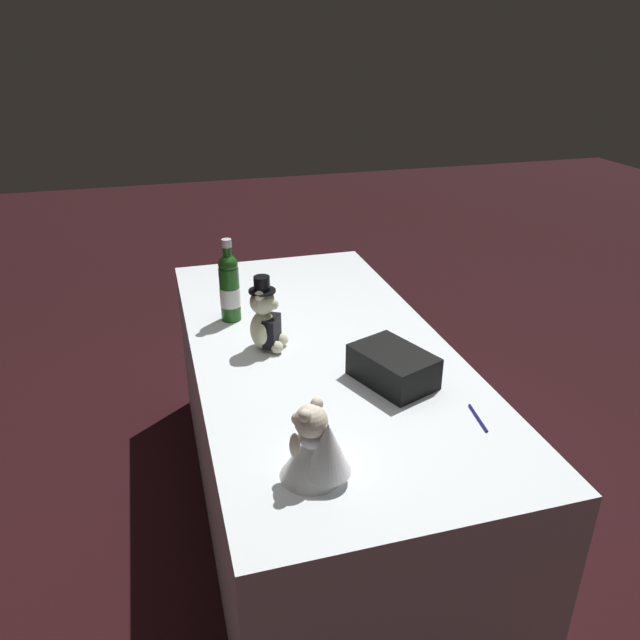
% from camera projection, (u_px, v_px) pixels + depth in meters
% --- Properties ---
extents(ground_plane, '(12.00, 12.00, 0.00)m').
position_uv_depth(ground_plane, '(320.00, 508.00, 2.49)').
color(ground_plane, black).
extents(reception_table, '(1.86, 0.88, 0.74)m').
position_uv_depth(reception_table, '(320.00, 432.00, 2.33)').
color(reception_table, white).
rests_on(reception_table, ground_plane).
extents(teddy_bear_groom, '(0.13, 0.13, 0.27)m').
position_uv_depth(teddy_bear_groom, '(266.00, 320.00, 2.12)').
color(teddy_bear_groom, beige).
rests_on(teddy_bear_groom, reception_table).
extents(teddy_bear_bride, '(0.20, 0.20, 0.21)m').
position_uv_depth(teddy_bear_bride, '(316.00, 448.00, 1.50)').
color(teddy_bear_bride, white).
rests_on(teddy_bear_bride, reception_table).
extents(champagne_bottle, '(0.08, 0.08, 0.32)m').
position_uv_depth(champagne_bottle, '(229.00, 287.00, 2.31)').
color(champagne_bottle, '#1A4F16').
rests_on(champagne_bottle, reception_table).
extents(signing_pen, '(0.14, 0.02, 0.01)m').
position_uv_depth(signing_pen, '(477.00, 417.00, 1.77)').
color(signing_pen, navy).
rests_on(signing_pen, reception_table).
extents(gift_case_black, '(0.30, 0.26, 0.11)m').
position_uv_depth(gift_case_black, '(393.00, 367.00, 1.93)').
color(gift_case_black, black).
rests_on(gift_case_black, reception_table).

